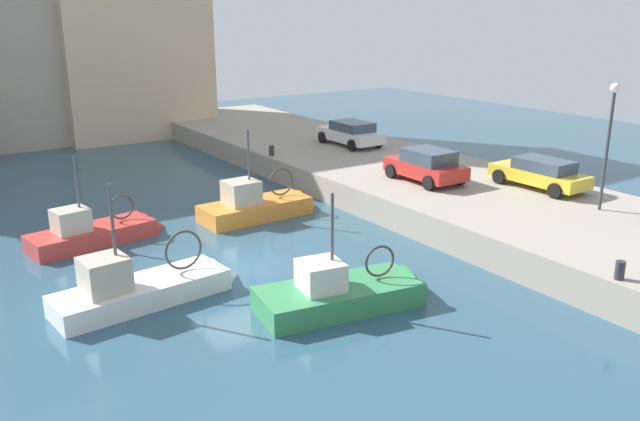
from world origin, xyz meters
name	(u,v)px	position (x,y,z in m)	size (l,w,h in m)	color
water_surface	(232,263)	(0.00, 0.00, 0.00)	(80.00, 80.00, 0.00)	#2D5166
quay_wall	(465,198)	(11.50, 0.00, 0.60)	(9.00, 56.00, 1.20)	#9E9384
fishing_boat_green	(351,302)	(1.47, -5.08, 0.11)	(5.94, 2.90, 4.52)	#388951
fishing_boat_red	(101,239)	(-3.19, 4.87, 0.12)	(5.62, 2.44, 4.23)	#BC3833
fishing_boat_orange	(262,213)	(3.58, 4.28, 0.15)	(5.64, 2.17, 4.71)	orange
fishing_boat_white	(151,295)	(-3.42, -1.36, 0.15)	(6.22, 2.27, 4.65)	white
parked_car_white	(351,133)	(12.50, 9.97, 1.91)	(2.08, 4.22, 1.37)	silver
parked_car_yellow	(540,173)	(13.68, -2.19, 1.88)	(1.89, 4.30, 1.31)	gold
parked_car_red	(426,165)	(10.42, 1.42, 1.95)	(2.12, 3.86, 1.47)	red
mooring_bollard_south	(620,270)	(7.35, -10.00, 1.48)	(0.28, 0.28, 0.55)	#2D2D33
mooring_bollard_mid	(272,151)	(7.35, 10.00, 1.48)	(0.28, 0.28, 0.55)	#2D2D33
quay_streetlamp	(610,126)	(13.00, -5.57, 4.45)	(0.36, 0.36, 4.83)	#38383D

